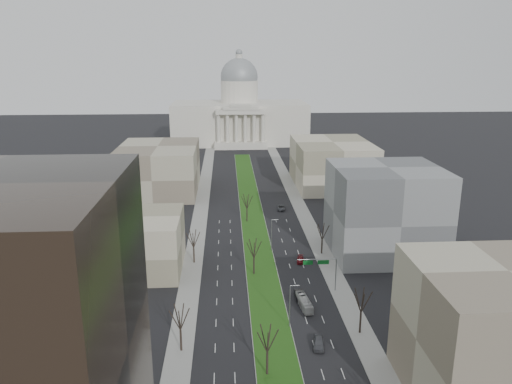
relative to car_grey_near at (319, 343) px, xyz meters
name	(u,v)px	position (x,y,z in m)	size (l,w,h in m)	color
ground	(253,222)	(-8.28, 72.27, -0.85)	(600.00, 600.00, 0.00)	black
median	(253,222)	(-8.28, 71.26, -0.75)	(8.00, 222.03, 0.20)	#999993
sidewalk_left	(195,252)	(-25.78, 47.27, -0.78)	(5.00, 330.00, 0.15)	gray
sidewalk_right	(321,249)	(9.22, 47.27, -0.78)	(5.00, 330.00, 0.15)	gray
capitol	(240,115)	(-8.28, 221.86, 15.45)	(80.00, 46.00, 55.00)	beige
building_beige_left	(129,243)	(-41.28, 37.27, 6.15)	(26.00, 22.00, 14.00)	gray
building_tan_right	(499,337)	(24.72, -15.73, 10.15)	(26.00, 24.00, 22.00)	gray
building_grey_right	(385,211)	(25.72, 44.27, 11.15)	(28.00, 26.00, 24.00)	#5D5F62
building_far_left	(159,169)	(-43.28, 112.27, 8.15)	(30.00, 40.00, 18.00)	gray
building_far_right	(332,164)	(26.72, 117.27, 8.15)	(30.00, 40.00, 18.00)	gray
tree_left_mid	(180,317)	(-25.48, 0.27, 6.15)	(5.40, 5.40, 9.72)	black
tree_left_far	(193,238)	(-25.48, 40.27, 5.99)	(5.28, 5.28, 9.50)	black
tree_right_mid	(362,300)	(8.92, 4.27, 6.30)	(5.52, 5.52, 9.94)	black
tree_right_far	(322,231)	(8.92, 44.27, 5.68)	(5.04, 5.04, 9.07)	black
tree_median_a	(267,338)	(-10.28, -7.73, 6.15)	(5.40, 5.40, 9.72)	black
tree_median_b	(254,248)	(-10.28, 32.27, 6.15)	(5.40, 5.40, 9.72)	black
tree_median_c	(247,201)	(-10.28, 72.27, 6.15)	(5.40, 5.40, 9.72)	black
streetlamp_median_b	(290,305)	(-4.52, 7.27, 3.96)	(1.90, 0.20, 9.16)	gray
streetlamp_median_c	(272,234)	(-4.52, 47.27, 3.96)	(1.90, 0.20, 9.16)	gray
mast_arm_signs	(324,267)	(5.21, 22.30, 5.26)	(9.12, 0.24, 8.09)	gray
car_grey_near	(319,343)	(0.00, 0.00, 0.00)	(2.01, 4.99, 1.70)	#46484D
car_black	(299,295)	(-0.96, 19.16, -0.03)	(1.75, 5.01, 1.65)	black
car_red	(300,260)	(2.30, 39.13, -0.21)	(1.80, 4.43, 1.28)	#610D13
car_grey_far	(281,208)	(2.19, 84.18, -0.10)	(2.49, 5.40, 1.50)	#494B51
box_van	(304,303)	(-0.39, 15.08, 0.28)	(1.90, 8.13, 2.27)	silver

